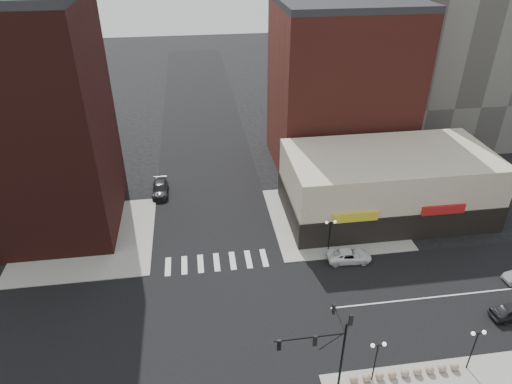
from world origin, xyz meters
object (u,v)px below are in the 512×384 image
object	(u,v)px
street_lamp_se_b	(476,340)
dark_sedan_north	(160,189)
traffic_signal	(330,341)
street_lamp_ne	(330,229)
street_lamp_se_a	(377,352)
white_suv	(349,256)

from	to	relation	value
street_lamp_se_b	dark_sedan_north	distance (m)	40.51
traffic_signal	street_lamp_ne	size ratio (longest dim) A/B	1.87
dark_sedan_north	street_lamp_ne	bearing A→B (deg)	-39.91
traffic_signal	street_lamp_se_b	size ratio (longest dim) A/B	1.87
traffic_signal	street_lamp_se_b	bearing A→B (deg)	-0.82
street_lamp_ne	dark_sedan_north	size ratio (longest dim) A/B	0.84
traffic_signal	street_lamp_se_a	distance (m)	4.12
street_lamp_ne	dark_sedan_north	distance (m)	24.18
street_lamp_se_a	dark_sedan_north	distance (m)	36.02
street_lamp_se_b	street_lamp_ne	world-z (taller)	same
street_lamp_ne	white_suv	xyz separation A→B (m)	(1.87, -1.50, -2.64)
traffic_signal	dark_sedan_north	distance (m)	34.37
street_lamp_ne	street_lamp_se_a	bearing A→B (deg)	-93.58
street_lamp_ne	dark_sedan_north	world-z (taller)	street_lamp_ne
street_lamp_se_a	white_suv	size ratio (longest dim) A/B	0.89
street_lamp_ne	street_lamp_se_b	bearing A→B (deg)	-66.37
street_lamp_se_b	dark_sedan_north	world-z (taller)	street_lamp_se_b
street_lamp_ne	white_suv	bearing A→B (deg)	-38.76
street_lamp_ne	white_suv	size ratio (longest dim) A/B	0.89
street_lamp_ne	traffic_signal	bearing A→B (deg)	-106.75
street_lamp_se_a	street_lamp_ne	world-z (taller)	same
traffic_signal	street_lamp_se_b	xyz separation A→B (m)	(11.76, -0.17, -1.67)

